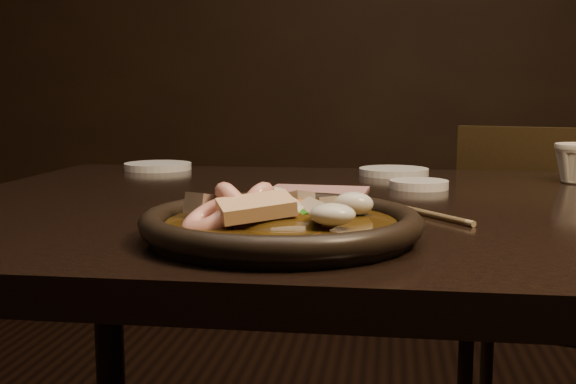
# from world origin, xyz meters

# --- Properties ---
(table) EXTENTS (1.60, 0.90, 0.75)m
(table) POSITION_xyz_m (0.00, 0.00, 0.67)
(table) COLOR black
(table) RESTS_ON floor
(chair) EXTENTS (0.49, 0.49, 0.83)m
(chair) POSITION_xyz_m (0.21, 0.62, 0.45)
(chair) COLOR black
(chair) RESTS_ON floor
(plate) EXTENTS (0.30, 0.30, 0.03)m
(plate) POSITION_xyz_m (-0.26, -0.27, 0.77)
(plate) COLOR black
(plate) RESTS_ON table
(stirfry) EXTENTS (0.21, 0.18, 0.07)m
(stirfry) POSITION_xyz_m (-0.27, -0.26, 0.77)
(stirfry) COLOR #352309
(stirfry) RESTS_ON plate
(soy_dish) EXTENTS (0.09, 0.09, 0.01)m
(soy_dish) POSITION_xyz_m (-0.10, 0.16, 0.76)
(soy_dish) COLOR white
(soy_dish) RESTS_ON table
(saucer_left) EXTENTS (0.13, 0.13, 0.01)m
(saucer_left) POSITION_xyz_m (-0.61, 0.37, 0.76)
(saucer_left) COLOR white
(saucer_left) RESTS_ON table
(saucer_right) EXTENTS (0.13, 0.13, 0.01)m
(saucer_right) POSITION_xyz_m (-0.14, 0.34, 0.76)
(saucer_right) COLOR white
(saucer_right) RESTS_ON table
(tea_cup) EXTENTS (0.08, 0.08, 0.07)m
(tea_cup) POSITION_xyz_m (0.17, 0.27, 0.79)
(tea_cup) COLOR beige
(tea_cup) RESTS_ON table
(chopsticks) EXTENTS (0.16, 0.22, 0.01)m
(chopsticks) POSITION_xyz_m (-0.13, -0.07, 0.75)
(chopsticks) COLOR tan
(chopsticks) RESTS_ON table
(napkin) EXTENTS (0.16, 0.16, 0.00)m
(napkin) POSITION_xyz_m (-0.26, 0.07, 0.75)
(napkin) COLOR #AA6D69
(napkin) RESTS_ON table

